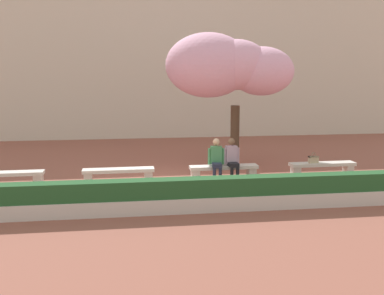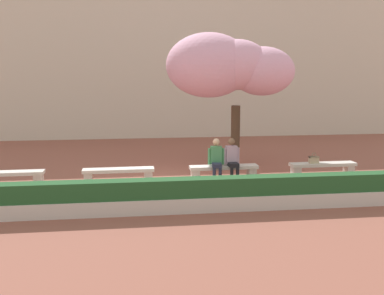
% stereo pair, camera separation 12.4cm
% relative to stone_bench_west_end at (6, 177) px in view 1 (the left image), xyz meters
% --- Properties ---
extents(ground_plane, '(100.00, 100.00, 0.00)m').
position_rel_stone_bench_west_end_xyz_m(ground_plane, '(4.80, 0.00, -0.31)').
color(ground_plane, '#8E5142').
extents(building_facade, '(28.00, 4.00, 8.34)m').
position_rel_stone_bench_west_end_xyz_m(building_facade, '(4.80, 11.21, 3.86)').
color(building_facade, beige).
rests_on(building_facade, ground).
extents(stone_bench_west_end, '(2.12, 0.45, 0.45)m').
position_rel_stone_bench_west_end_xyz_m(stone_bench_west_end, '(0.00, 0.00, 0.00)').
color(stone_bench_west_end, beige).
rests_on(stone_bench_west_end, ground).
extents(stone_bench_near_west, '(2.12, 0.45, 0.45)m').
position_rel_stone_bench_west_end_xyz_m(stone_bench_near_west, '(3.20, 0.00, 0.00)').
color(stone_bench_near_west, beige).
rests_on(stone_bench_near_west, ground).
extents(stone_bench_center, '(2.12, 0.45, 0.45)m').
position_rel_stone_bench_west_end_xyz_m(stone_bench_center, '(6.40, 0.00, 0.00)').
color(stone_bench_center, beige).
rests_on(stone_bench_center, ground).
extents(stone_bench_near_east, '(2.12, 0.45, 0.45)m').
position_rel_stone_bench_west_end_xyz_m(stone_bench_near_east, '(9.60, 0.00, 0.00)').
color(stone_bench_near_east, beige).
rests_on(stone_bench_near_east, ground).
extents(person_seated_left, '(0.51, 0.71, 1.29)m').
position_rel_stone_bench_west_end_xyz_m(person_seated_left, '(6.16, -0.05, 0.39)').
color(person_seated_left, black).
rests_on(person_seated_left, ground).
extents(person_seated_right, '(0.51, 0.70, 1.29)m').
position_rel_stone_bench_west_end_xyz_m(person_seated_right, '(6.64, -0.05, 0.39)').
color(person_seated_right, black).
rests_on(person_seated_right, ground).
extents(handbag, '(0.30, 0.15, 0.34)m').
position_rel_stone_bench_west_end_xyz_m(handbag, '(9.28, -0.03, 0.27)').
color(handbag, tan).
rests_on(handbag, stone_bench_near_east).
extents(cherry_tree_main, '(4.38, 2.80, 4.62)m').
position_rel_stone_bench_west_end_xyz_m(cherry_tree_main, '(6.90, 2.00, 3.15)').
color(cherry_tree_main, '#473323').
rests_on(cherry_tree_main, ground).
extents(planter_hedge_foreground, '(14.27, 0.50, 0.80)m').
position_rel_stone_bench_west_end_xyz_m(planter_hedge_foreground, '(4.80, -2.99, 0.07)').
color(planter_hedge_foreground, beige).
rests_on(planter_hedge_foreground, ground).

